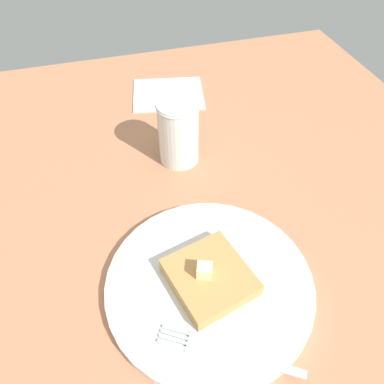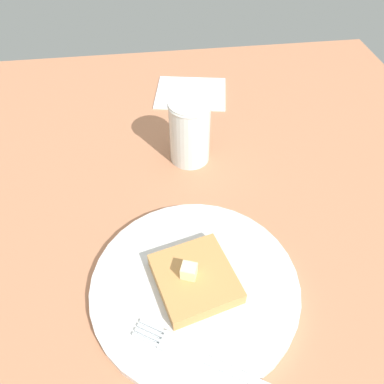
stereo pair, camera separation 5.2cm
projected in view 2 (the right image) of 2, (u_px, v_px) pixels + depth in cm
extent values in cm
cube|color=#BB7855|center=(155.00, 244.00, 52.98)|extent=(111.11, 111.11, 2.09)
cylinder|color=silver|center=(195.00, 285.00, 46.55)|extent=(25.80, 25.80, 1.38)
torus|color=gray|center=(195.00, 284.00, 46.34)|extent=(25.80, 25.80, 0.80)
cube|color=tan|center=(195.00, 278.00, 45.33)|extent=(11.47, 11.12, 1.97)
cube|color=#F4E6B0|center=(189.00, 271.00, 43.88)|extent=(2.15, 2.25, 1.79)
cube|color=silver|center=(228.00, 370.00, 38.91)|extent=(6.02, 8.98, 0.36)
cube|color=silver|center=(173.00, 344.00, 40.70)|extent=(3.34, 3.54, 0.36)
cube|color=silver|center=(145.00, 340.00, 41.03)|extent=(1.95, 2.89, 0.36)
cube|color=silver|center=(148.00, 335.00, 41.37)|extent=(1.95, 2.89, 0.36)
cube|color=silver|center=(150.00, 331.00, 41.71)|extent=(1.95, 2.89, 0.36)
cube|color=silver|center=(152.00, 327.00, 42.06)|extent=(1.95, 2.89, 0.36)
cylinder|color=#5B2D0B|center=(190.00, 143.00, 61.69)|extent=(6.03, 6.03, 6.35)
cylinder|color=silver|center=(190.00, 132.00, 60.03)|extent=(6.55, 6.55, 10.90)
torus|color=silver|center=(190.00, 105.00, 56.39)|extent=(6.79, 6.79, 0.50)
cube|color=white|center=(191.00, 93.00, 77.51)|extent=(14.59, 16.28, 0.30)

